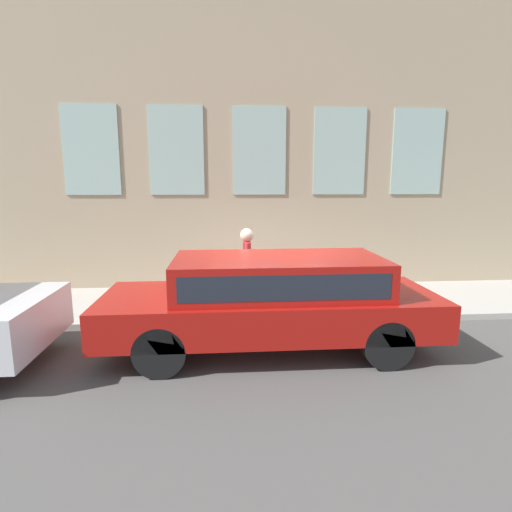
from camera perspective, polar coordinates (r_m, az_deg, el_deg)
The scene contains 6 objects.
ground_plane at distance 7.87m, azimuth 2.13°, elevation -9.91°, with size 80.00×80.00×0.00m, color #514F4C.
sidewalk at distance 9.12m, azimuth 1.16°, elevation -6.62°, with size 2.70×60.00×0.13m.
building_facade at distance 10.26m, azimuth 0.39°, elevation 15.99°, with size 0.33×40.00×7.47m.
fire_hydrant at distance 8.05m, azimuth 1.33°, elevation -5.88°, with size 0.31×0.43×0.69m.
person at distance 8.14m, azimuth -1.31°, elevation -0.79°, with size 0.41×0.27×1.70m.
parked_truck_red_near at distance 6.52m, azimuth 2.51°, elevation -5.69°, with size 1.88×5.36×1.56m.
Camera 1 is at (-7.33, 0.86, 2.72)m, focal length 28.00 mm.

